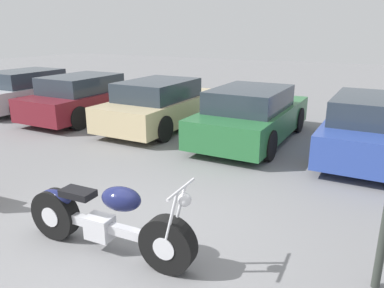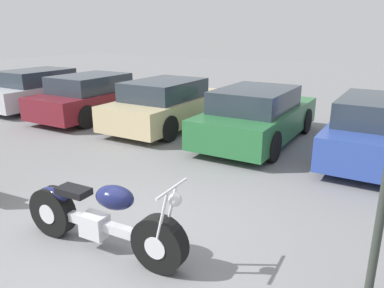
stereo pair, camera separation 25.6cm
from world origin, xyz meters
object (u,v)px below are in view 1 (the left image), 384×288
object	(u,v)px
parked_car_champagne	(162,105)
parked_car_green	(252,115)
parked_car_blue	(372,127)
parked_car_silver	(31,90)
motorcycle	(106,221)
parked_car_maroon	(87,97)

from	to	relation	value
parked_car_champagne	parked_car_green	xyz separation A→B (m)	(2.73, -0.09, 0.00)
parked_car_blue	parked_car_silver	bearing A→B (deg)	-179.98
parked_car_green	parked_car_blue	bearing A→B (deg)	2.46
parked_car_champagne	parked_car_blue	bearing A→B (deg)	0.27
parked_car_silver	parked_car_champagne	bearing A→B (deg)	-0.24
motorcycle	parked_car_blue	distance (m)	6.30
parked_car_champagne	parked_car_maroon	bearing A→B (deg)	-177.34
parked_car_maroon	parked_car_silver	bearing A→B (deg)	176.87
motorcycle	parked_car_blue	xyz separation A→B (m)	(2.63, 5.72, 0.22)
parked_car_silver	parked_car_champagne	distance (m)	5.45
motorcycle	parked_car_maroon	bearing A→B (deg)	134.89
parked_car_silver	parked_car_maroon	distance (m)	2.73
motorcycle	parked_car_silver	bearing A→B (deg)	145.35
motorcycle	parked_car_green	world-z (taller)	parked_car_green
parked_car_maroon	motorcycle	bearing A→B (deg)	-45.11
parked_car_champagne	parked_car_blue	distance (m)	5.45
motorcycle	parked_car_maroon	world-z (taller)	parked_car_maroon
parked_car_silver	parked_car_champagne	size ratio (longest dim) A/B	1.00
parked_car_maroon	parked_car_champagne	size ratio (longest dim) A/B	1.00
parked_car_champagne	parked_car_green	size ratio (longest dim) A/B	1.00
parked_car_champagne	parked_car_blue	xyz separation A→B (m)	(5.45, 0.03, 0.00)
parked_car_maroon	parked_car_blue	xyz separation A→B (m)	(8.18, 0.15, 0.00)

